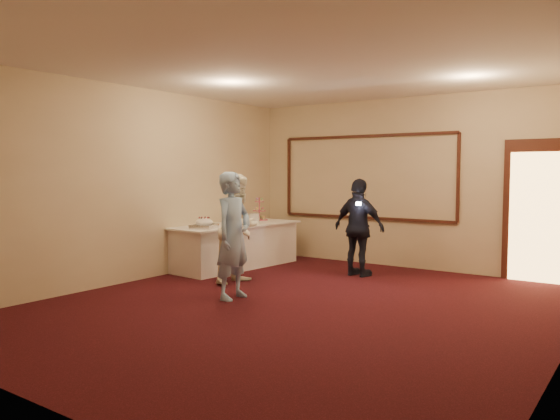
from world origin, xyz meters
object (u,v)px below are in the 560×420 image
(plate_stack_b, at_px, (254,218))
(man, at_px, (233,236))
(buffet_table, at_px, (235,245))
(woman, at_px, (239,229))
(cupcake_stand, at_px, (259,211))
(plate_stack_a, at_px, (235,219))
(tart, at_px, (231,224))
(pavlova_tray, at_px, (204,224))
(guest, at_px, (359,227))

(plate_stack_b, xyz_separation_m, man, (1.41, -2.26, -0.01))
(buffet_table, xyz_separation_m, woman, (0.94, -1.04, 0.45))
(man, relative_size, woman, 1.02)
(cupcake_stand, xyz_separation_m, plate_stack_a, (0.12, -0.86, -0.08))
(buffet_table, xyz_separation_m, tart, (0.11, -0.25, 0.41))
(pavlova_tray, bearing_deg, buffet_table, 94.74)
(buffet_table, distance_m, plate_stack_b, 0.61)
(tart, distance_m, woman, 1.15)
(buffet_table, height_order, woman, woman)
(buffet_table, relative_size, woman, 1.56)
(pavlova_tray, distance_m, plate_stack_a, 0.89)
(pavlova_tray, bearing_deg, plate_stack_b, 87.54)
(cupcake_stand, xyz_separation_m, woman, (1.06, -1.91, -0.11))
(pavlova_tray, bearing_deg, guest, 33.30)
(tart, bearing_deg, man, -48.98)
(pavlova_tray, height_order, man, man)
(buffet_table, relative_size, plate_stack_b, 12.65)
(guest, bearing_deg, plate_stack_b, 11.95)
(plate_stack_b, bearing_deg, tart, -91.25)
(man, bearing_deg, buffet_table, 36.77)
(buffet_table, relative_size, cupcake_stand, 5.41)
(cupcake_stand, relative_size, tart, 1.72)
(buffet_table, bearing_deg, cupcake_stand, 97.84)
(cupcake_stand, bearing_deg, man, -58.93)
(woman, bearing_deg, buffet_table, 44.03)
(tart, height_order, guest, guest)
(pavlova_tray, xyz_separation_m, tart, (0.04, 0.63, -0.05))
(woman, bearing_deg, plate_stack_a, 43.96)
(man, bearing_deg, plate_stack_b, 29.49)
(plate_stack_b, distance_m, tart, 0.63)
(buffet_table, relative_size, plate_stack_a, 12.26)
(plate_stack_b, distance_m, guest, 2.07)
(woman, bearing_deg, pavlova_tray, 81.40)
(plate_stack_a, bearing_deg, guest, 12.91)
(man, bearing_deg, cupcake_stand, 28.61)
(plate_stack_a, xyz_separation_m, guest, (2.19, 0.50, -0.06))
(pavlova_tray, relative_size, plate_stack_b, 2.57)
(pavlova_tray, bearing_deg, tart, 86.35)
(tart, height_order, man, man)
(cupcake_stand, distance_m, man, 3.21)
(plate_stack_a, height_order, woman, woman)
(tart, bearing_deg, cupcake_stand, 101.81)
(cupcake_stand, xyz_separation_m, plate_stack_b, (0.25, -0.49, -0.09))
(tart, distance_m, guest, 2.21)
(guest, bearing_deg, tart, 28.32)
(woman, bearing_deg, guest, -36.88)
(cupcake_stand, relative_size, guest, 0.30)
(plate_stack_b, bearing_deg, cupcake_stand, 116.77)
(plate_stack_a, bearing_deg, man, -50.80)
(tart, relative_size, man, 0.17)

